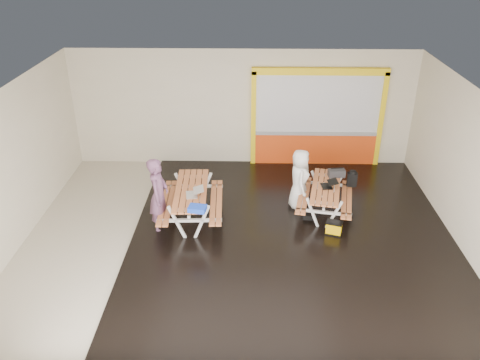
{
  "coord_description": "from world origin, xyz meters",
  "views": [
    {
      "loc": [
        0.23,
        -9.62,
        6.47
      ],
      "look_at": [
        0.0,
        0.9,
        1.0
      ],
      "focal_mm": 36.36,
      "sensor_mm": 36.0,
      "label": 1
    }
  ],
  "objects_px": {
    "person_left": "(159,195)",
    "fluke_bag": "(334,228)",
    "picnic_table_left": "(191,197)",
    "toolbox": "(336,173)",
    "dark_case": "(310,216)",
    "picnic_table_right": "(325,192)",
    "backpack": "(352,178)",
    "laptop_left": "(194,193)",
    "laptop_right": "(329,185)",
    "person_right": "(300,179)",
    "blue_pouch": "(197,209)"
  },
  "relations": [
    {
      "from": "picnic_table_left",
      "to": "person_left",
      "type": "relative_size",
      "value": 1.2
    },
    {
      "from": "picnic_table_left",
      "to": "laptop_right",
      "type": "height_order",
      "value": "laptop_right"
    },
    {
      "from": "picnic_table_left",
      "to": "dark_case",
      "type": "relative_size",
      "value": 6.54
    },
    {
      "from": "person_right",
      "to": "backpack",
      "type": "distance_m",
      "value": 1.42
    },
    {
      "from": "laptop_right",
      "to": "blue_pouch",
      "type": "height_order",
      "value": "blue_pouch"
    },
    {
      "from": "person_left",
      "to": "fluke_bag",
      "type": "distance_m",
      "value": 4.18
    },
    {
      "from": "picnic_table_right",
      "to": "person_left",
      "type": "height_order",
      "value": "person_left"
    },
    {
      "from": "picnic_table_right",
      "to": "backpack",
      "type": "relative_size",
      "value": 5.01
    },
    {
      "from": "blue_pouch",
      "to": "backpack",
      "type": "relative_size",
      "value": 0.91
    },
    {
      "from": "laptop_left",
      "to": "blue_pouch",
      "type": "height_order",
      "value": "laptop_left"
    },
    {
      "from": "person_right",
      "to": "blue_pouch",
      "type": "relative_size",
      "value": 4.12
    },
    {
      "from": "toolbox",
      "to": "backpack",
      "type": "xyz_separation_m",
      "value": [
        0.42,
        0.01,
        -0.16
      ]
    },
    {
      "from": "person_left",
      "to": "laptop_right",
      "type": "distance_m",
      "value": 4.16
    },
    {
      "from": "picnic_table_right",
      "to": "backpack",
      "type": "distance_m",
      "value": 0.94
    },
    {
      "from": "laptop_left",
      "to": "toolbox",
      "type": "bearing_deg",
      "value": 19.17
    },
    {
      "from": "laptop_left",
      "to": "backpack",
      "type": "relative_size",
      "value": 1.09
    },
    {
      "from": "picnic_table_right",
      "to": "dark_case",
      "type": "distance_m",
      "value": 0.7
    },
    {
      "from": "picnic_table_right",
      "to": "toolbox",
      "type": "xyz_separation_m",
      "value": [
        0.33,
        0.54,
        0.28
      ]
    },
    {
      "from": "fluke_bag",
      "to": "picnic_table_left",
      "type": "bearing_deg",
      "value": 169.8
    },
    {
      "from": "picnic_table_left",
      "to": "laptop_left",
      "type": "xyz_separation_m",
      "value": [
        0.11,
        -0.28,
        0.26
      ]
    },
    {
      "from": "picnic_table_left",
      "to": "toolbox",
      "type": "height_order",
      "value": "toolbox"
    },
    {
      "from": "picnic_table_right",
      "to": "toolbox",
      "type": "bearing_deg",
      "value": 58.27
    },
    {
      "from": "blue_pouch",
      "to": "fluke_bag",
      "type": "bearing_deg",
      "value": 6.91
    },
    {
      "from": "blue_pouch",
      "to": "backpack",
      "type": "distance_m",
      "value": 4.29
    },
    {
      "from": "picnic_table_left",
      "to": "fluke_bag",
      "type": "relative_size",
      "value": 5.23
    },
    {
      "from": "picnic_table_right",
      "to": "laptop_left",
      "type": "bearing_deg",
      "value": -167.85
    },
    {
      "from": "fluke_bag",
      "to": "picnic_table_right",
      "type": "bearing_deg",
      "value": 95.19
    },
    {
      "from": "person_right",
      "to": "laptop_right",
      "type": "height_order",
      "value": "person_right"
    },
    {
      "from": "laptop_right",
      "to": "dark_case",
      "type": "height_order",
      "value": "laptop_right"
    },
    {
      "from": "dark_case",
      "to": "laptop_right",
      "type": "bearing_deg",
      "value": 34.38
    },
    {
      "from": "person_left",
      "to": "fluke_bag",
      "type": "height_order",
      "value": "person_left"
    },
    {
      "from": "dark_case",
      "to": "fluke_bag",
      "type": "xyz_separation_m",
      "value": [
        0.48,
        -0.69,
        0.09
      ]
    },
    {
      "from": "toolbox",
      "to": "laptop_right",
      "type": "bearing_deg",
      "value": -115.89
    },
    {
      "from": "picnic_table_left",
      "to": "fluke_bag",
      "type": "distance_m",
      "value": 3.49
    },
    {
      "from": "toolbox",
      "to": "dark_case",
      "type": "bearing_deg",
      "value": -129.69
    },
    {
      "from": "laptop_left",
      "to": "toolbox",
      "type": "xyz_separation_m",
      "value": [
        3.54,
        1.23,
        -0.05
      ]
    },
    {
      "from": "fluke_bag",
      "to": "person_left",
      "type": "bearing_deg",
      "value": 176.96
    },
    {
      "from": "picnic_table_left",
      "to": "person_right",
      "type": "height_order",
      "value": "person_right"
    },
    {
      "from": "person_left",
      "to": "blue_pouch",
      "type": "relative_size",
      "value": 4.83
    },
    {
      "from": "picnic_table_left",
      "to": "laptop_left",
      "type": "bearing_deg",
      "value": -69.01
    },
    {
      "from": "person_right",
      "to": "blue_pouch",
      "type": "height_order",
      "value": "person_right"
    },
    {
      "from": "person_left",
      "to": "laptop_left",
      "type": "distance_m",
      "value": 0.83
    },
    {
      "from": "backpack",
      "to": "laptop_left",
      "type": "bearing_deg",
      "value": -162.62
    },
    {
      "from": "laptop_left",
      "to": "blue_pouch",
      "type": "xyz_separation_m",
      "value": [
        0.15,
        -0.72,
        -0.0
      ]
    },
    {
      "from": "dark_case",
      "to": "person_left",
      "type": "bearing_deg",
      "value": -172.6
    },
    {
      "from": "person_right",
      "to": "dark_case",
      "type": "distance_m",
      "value": 0.96
    },
    {
      "from": "picnic_table_left",
      "to": "backpack",
      "type": "xyz_separation_m",
      "value": [
        4.07,
        0.96,
        0.05
      ]
    },
    {
      "from": "person_left",
      "to": "laptop_right",
      "type": "relative_size",
      "value": 4.45
    },
    {
      "from": "picnic_table_right",
      "to": "backpack",
      "type": "bearing_deg",
      "value": 36.11
    },
    {
      "from": "toolbox",
      "to": "fluke_bag",
      "type": "distance_m",
      "value": 1.72
    }
  ]
}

